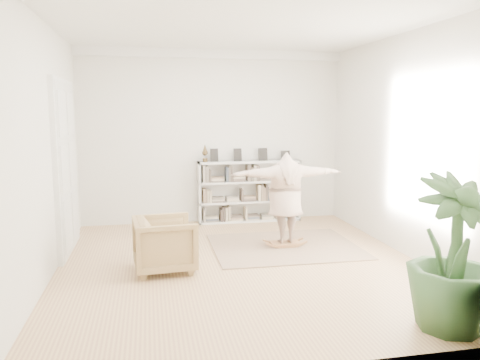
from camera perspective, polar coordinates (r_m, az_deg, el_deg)
The scene contains 9 objects.
floor at distance 7.33m, azimuth 0.09°, elevation -10.22°, with size 6.00×6.00×0.00m, color #A57855.
room_shell at distance 9.92m, azimuth -3.33°, elevation 15.12°, with size 6.00×6.00×6.00m.
doors at distance 8.28m, azimuth -20.45°, elevation 1.34°, with size 0.09×1.78×2.92m.
bookshelf at distance 10.00m, azimuth 1.13°, elevation -1.46°, with size 2.20×0.35×1.64m.
armchair at distance 7.02m, azimuth -9.13°, elevation -7.72°, with size 0.86×0.88×0.80m, color tan.
rug at distance 8.25m, azimuth 5.48°, elevation -8.06°, with size 2.50×2.00×0.02m, color tan.
rocker_board at distance 8.24m, azimuth 5.49°, elevation -7.67°, with size 0.50×0.30×0.11m.
person at distance 8.05m, azimuth 5.57°, elevation -1.90°, with size 1.92×0.52×1.57m, color #C2A491.
houseplant at distance 5.51m, azimuth 24.55°, elevation -8.13°, with size 0.94×0.94×1.68m, color #305229.
Camera 1 is at (-1.35, -6.82, 2.32)m, focal length 35.00 mm.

